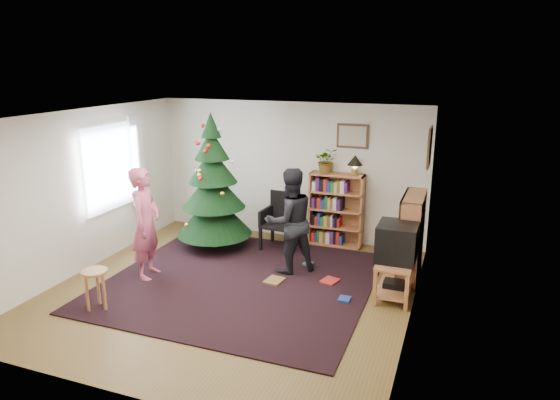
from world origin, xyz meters
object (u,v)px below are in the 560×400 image
(person_standing, at_px, (146,224))
(person_by_chair, at_px, (290,221))
(armchair, at_px, (281,218))
(potted_plant, at_px, (327,160))
(picture_right, at_px, (430,147))
(tv_stand, at_px, (395,274))
(christmas_tree, at_px, (213,193))
(bookshelf_back, at_px, (336,209))
(table_lamp, at_px, (355,162))
(stool, at_px, (95,279))
(bookshelf_right, at_px, (411,236))
(picture_back, at_px, (353,136))
(crt_tv, at_px, (397,242))

(person_standing, height_order, person_by_chair, person_standing)
(armchair, height_order, potted_plant, potted_plant)
(picture_right, distance_m, tv_stand, 1.99)
(christmas_tree, relative_size, person_by_chair, 1.44)
(bookshelf_back, relative_size, table_lamp, 3.72)
(tv_stand, xyz_separation_m, potted_plant, (-1.48, 1.70, 1.20))
(armchair, distance_m, potted_plant, 1.28)
(bookshelf_back, bearing_deg, person_by_chair, -104.75)
(christmas_tree, height_order, tv_stand, christmas_tree)
(christmas_tree, bearing_deg, person_by_chair, -18.55)
(christmas_tree, relative_size, stool, 4.23)
(armchair, relative_size, potted_plant, 2.21)
(bookshelf_right, bearing_deg, person_standing, 109.78)
(picture_back, distance_m, bookshelf_back, 1.31)
(armchair, bearing_deg, picture_back, 32.65)
(tv_stand, bearing_deg, bookshelf_right, 80.22)
(picture_back, height_order, person_by_chair, picture_back)
(bookshelf_back, relative_size, armchair, 1.32)
(stool, xyz_separation_m, person_by_chair, (1.97, 2.08, 0.39))
(picture_right, xyz_separation_m, tv_stand, (-0.26, -1.11, -1.63))
(table_lamp, bearing_deg, picture_back, 122.72)
(bookshelf_back, height_order, table_lamp, table_lamp)
(tv_stand, distance_m, crt_tv, 0.48)
(potted_plant, bearing_deg, picture_back, 18.09)
(crt_tv, distance_m, person_standing, 3.66)
(christmas_tree, distance_m, bookshelf_right, 3.38)
(stool, distance_m, potted_plant, 4.24)
(bookshelf_back, height_order, tv_stand, bookshelf_back)
(picture_right, relative_size, christmas_tree, 0.25)
(christmas_tree, relative_size, person_standing, 1.40)
(tv_stand, bearing_deg, potted_plant, 131.06)
(crt_tv, xyz_separation_m, person_standing, (-3.61, -0.65, 0.05))
(person_standing, xyz_separation_m, potted_plant, (2.13, 2.35, 0.67))
(christmas_tree, distance_m, potted_plant, 2.04)
(bookshelf_back, distance_m, armchair, 1.00)
(bookshelf_back, xyz_separation_m, crt_tv, (1.28, -1.70, 0.14))
(christmas_tree, bearing_deg, table_lamp, 21.39)
(tv_stand, bearing_deg, picture_back, 120.21)
(christmas_tree, xyz_separation_m, bookshelf_right, (3.36, -0.12, -0.33))
(picture_right, xyz_separation_m, bookshelf_back, (-1.54, 0.59, -1.29))
(picture_right, height_order, stool, picture_right)
(picture_right, bearing_deg, bookshelf_back, 159.02)
(tv_stand, xyz_separation_m, table_lamp, (-0.98, 1.70, 1.21))
(tv_stand, bearing_deg, armchair, 149.94)
(picture_back, relative_size, picture_right, 0.92)
(stool, xyz_separation_m, potted_plant, (2.14, 3.49, 1.09))
(bookshelf_back, relative_size, crt_tv, 2.23)
(christmas_tree, bearing_deg, picture_back, 25.15)
(christmas_tree, height_order, person_standing, christmas_tree)
(picture_right, xyz_separation_m, person_by_chair, (-1.91, -0.83, -1.12))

